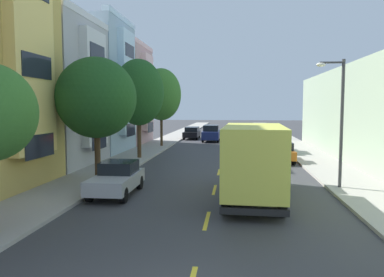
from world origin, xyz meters
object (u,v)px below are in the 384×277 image
street_tree_third (139,93)px  parked_wagon_champagne (258,129)px  street_tree_farthest (161,94)px  moving_navy_sedan (211,133)px  parked_wagon_red (265,137)px  parked_pickup_charcoal (262,132)px  parked_wagon_black (192,132)px  parked_hatchback_orange (280,152)px  delivery_box_truck (254,157)px  parked_suv_forest (275,142)px  parked_hatchback_silver (117,178)px  street_lamp (338,113)px  street_tree_second (96,98)px

street_tree_third → parked_wagon_champagne: (10.81, 28.45, -4.36)m
street_tree_third → street_tree_farthest: bearing=90.0°
street_tree_farthest → moving_navy_sedan: 9.37m
parked_wagon_red → parked_pickup_charcoal: bearing=88.6°
street_tree_farthest → parked_wagon_black: (1.92, 10.28, -4.50)m
street_tree_third → parked_hatchback_orange: 11.60m
delivery_box_truck → parked_suv_forest: size_ratio=1.58×
parked_wagon_black → parked_hatchback_silver: size_ratio=1.17×
street_lamp → parked_hatchback_orange: (-1.61, 9.11, -3.01)m
street_lamp → parked_wagon_red: 22.81m
street_tree_second → parked_wagon_black: (1.92, 27.97, -3.73)m
street_lamp → street_tree_third: bearing=142.7°
parked_wagon_black → parked_wagon_red: size_ratio=0.99×
delivery_box_truck → moving_navy_sedan: bearing=97.4°
street_tree_second → street_tree_third: street_tree_third is taller
street_tree_farthest → delivery_box_truck: (8.19, -20.65, -3.43)m
parked_wagon_red → parked_hatchback_silver: 26.20m
parked_hatchback_silver → moving_navy_sedan: 27.48m
street_tree_second → moving_navy_sedan: street_tree_second is taller
parked_wagon_champagne → parked_suv_forest: size_ratio=0.98×
street_lamp → parked_wagon_black: street_lamp is taller
street_tree_third → moving_navy_sedan: size_ratio=1.58×
parked_hatchback_orange → moving_navy_sedan: (-6.13, 16.07, 0.23)m
parked_wagon_red → parked_hatchback_silver: same height
street_lamp → moving_navy_sedan: 26.49m
street_lamp → parked_hatchback_silver: street_lamp is taller
street_tree_third → parked_hatchback_silver: 12.54m
parked_pickup_charcoal → parked_wagon_black: size_ratio=1.13×
street_tree_farthest → street_lamp: 22.08m
street_lamp → street_tree_farthest: bearing=124.1°
street_tree_farthest → parked_hatchback_orange: 14.81m
parked_wagon_red → parked_hatchback_silver: size_ratio=1.18×
parked_hatchback_orange → parked_suv_forest: bearing=88.3°
street_lamp → parked_hatchback_orange: 9.73m
parked_hatchback_orange → street_tree_second: bearing=-141.4°
street_tree_farthest → parked_wagon_red: street_tree_farthest is taller
parked_pickup_charcoal → parked_hatchback_orange: parked_pickup_charcoal is taller
parked_hatchback_orange → parked_hatchback_silver: bearing=-127.9°
parked_hatchback_orange → moving_navy_sedan: size_ratio=0.84×
street_tree_third → parked_hatchback_orange: street_tree_third is taller
parked_wagon_champagne → parked_wagon_black: 12.89m
parked_hatchback_orange → moving_navy_sedan: 17.20m
street_tree_third → parked_pickup_charcoal: (10.79, 19.77, -4.34)m
parked_wagon_black → moving_navy_sedan: moving_navy_sedan is taller
parked_hatchback_silver → parked_wagon_red: bearing=70.7°
street_tree_third → parked_suv_forest: size_ratio=1.57×
street_lamp → parked_wagon_black: size_ratio=1.32×
street_tree_farthest → parked_wagon_champagne: size_ratio=1.65×
delivery_box_truck → parked_hatchback_silver: size_ratio=1.91×
parked_wagon_red → street_tree_second: bearing=-115.8°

